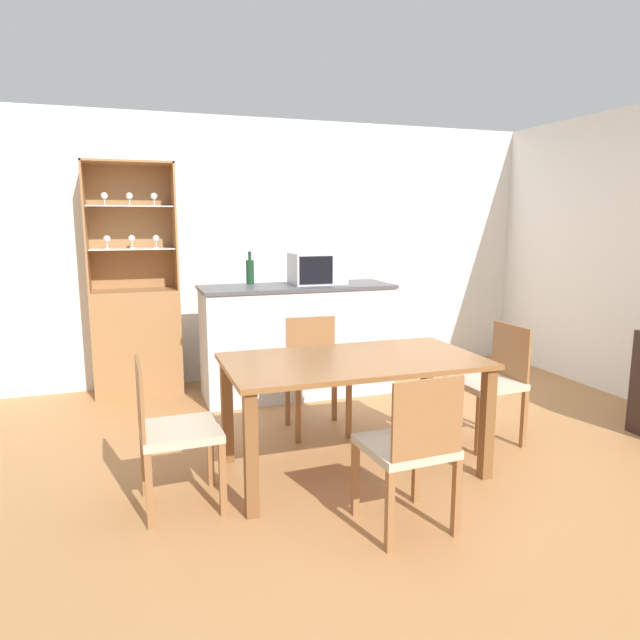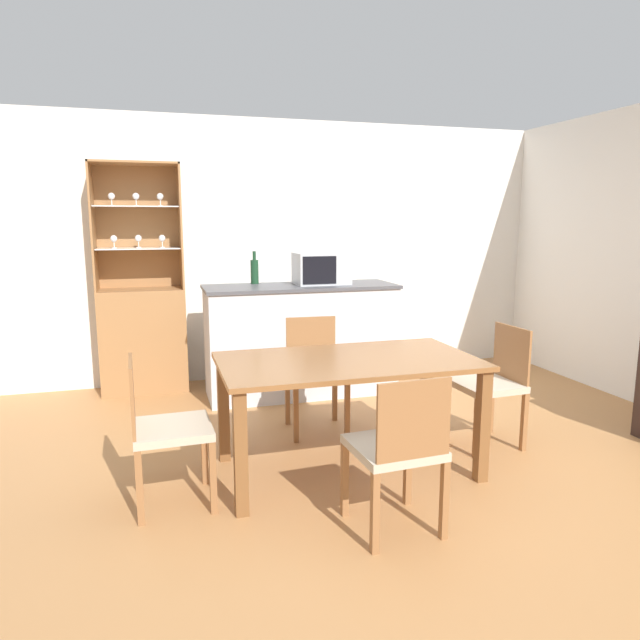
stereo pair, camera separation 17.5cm
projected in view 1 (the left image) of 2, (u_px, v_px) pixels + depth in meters
The scene contains 11 objects.
ground_plane at pixel (412, 477), 3.56m from camera, with size 18.00×18.00×0.00m, color #B27A47.
wall_back at pixel (293, 251), 5.79m from camera, with size 6.80×0.06×2.55m.
kitchen_counter at pixel (297, 340), 5.20m from camera, with size 1.73×0.61×1.01m.
display_cabinet at pixel (137, 326), 5.21m from camera, with size 0.77×0.38×2.08m.
dining_table at pixel (353, 375), 3.56m from camera, with size 1.59×0.87×0.73m.
dining_chair_head_near at pixel (409, 448), 2.89m from camera, with size 0.44×0.44×0.85m.
dining_chair_head_far at pixel (316, 373), 4.30m from camera, with size 0.45×0.45×0.85m.
dining_chair_side_left_near at pixel (172, 431), 3.12m from camera, with size 0.44×0.44×0.85m.
dining_chair_side_right_far at pixel (491, 382), 4.07m from camera, with size 0.44×0.44×0.85m.
microwave at pixel (317, 268), 5.17m from camera, with size 0.48×0.34×0.28m.
wine_bottle at pixel (250, 271), 5.18m from camera, with size 0.07×0.07×0.30m.
Camera 1 is at (-1.61, -2.97, 1.58)m, focal length 32.00 mm.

